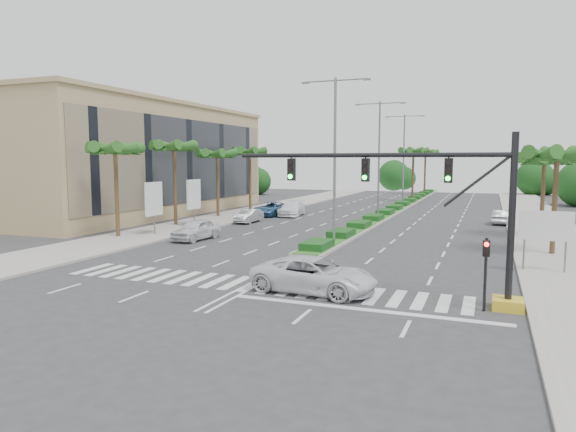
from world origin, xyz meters
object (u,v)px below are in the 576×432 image
at_px(car_parked_a, 196,229).
at_px(car_parked_c, 271,209).
at_px(car_crossing, 314,275).
at_px(car_parked_b, 249,216).
at_px(car_right, 502,217).
at_px(car_parked_d, 292,208).

relative_size(car_parked_a, car_parked_c, 0.86).
relative_size(car_parked_a, car_crossing, 0.80).
relative_size(car_parked_b, car_right, 0.99).
distance_m(car_parked_d, car_right, 21.36).
bearing_deg(car_parked_a, car_parked_b, 100.35).
bearing_deg(car_parked_b, car_parked_a, -84.60).
xyz_separation_m(car_parked_d, car_crossing, (12.80, -30.51, -0.00)).
bearing_deg(car_parked_d, car_right, -6.78).
relative_size(car_parked_d, car_crossing, 0.96).
relative_size(car_parked_d, car_right, 1.38).
distance_m(car_parked_a, car_parked_c, 18.11).
bearing_deg(car_right, car_parked_d, 7.40).
distance_m(car_parked_d, car_crossing, 33.09).
bearing_deg(car_parked_d, car_crossing, -75.17).
xyz_separation_m(car_parked_b, car_parked_c, (-0.57, 6.68, 0.09)).
bearing_deg(car_right, car_parked_b, 25.16).
height_order(car_parked_d, car_crossing, car_parked_d).
relative_size(car_parked_c, car_parked_d, 0.97).
bearing_deg(car_crossing, car_parked_d, 28.03).
distance_m(car_parked_c, car_parked_d, 2.37).
relative_size(car_parked_a, car_right, 1.15).
bearing_deg(car_crossing, car_right, -10.20).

